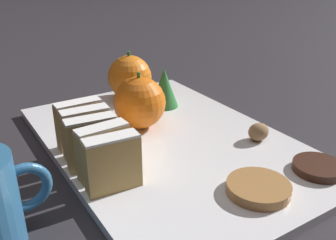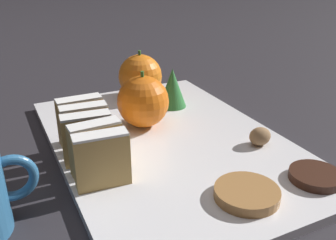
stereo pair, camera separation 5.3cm
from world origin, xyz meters
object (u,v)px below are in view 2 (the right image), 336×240
Objects in this scene: walnut at (260,136)px; chocolate_cookie at (316,176)px; orange_near at (143,102)px; orange_far at (140,76)px.

walnut is 0.10m from chocolate_cookie.
orange_near is 0.18m from walnut.
walnut is at bearing 91.46° from chocolate_cookie.
walnut reaches higher than chocolate_cookie.
orange_near and orange_far have the same top height.
orange_far is 0.36m from chocolate_cookie.
orange_near is 2.77× the size of walnut.
orange_far is (0.04, 0.12, 0.00)m from orange_near.
chocolate_cookie is at bearing -88.54° from walnut.
walnut is (0.12, -0.13, -0.03)m from orange_near.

